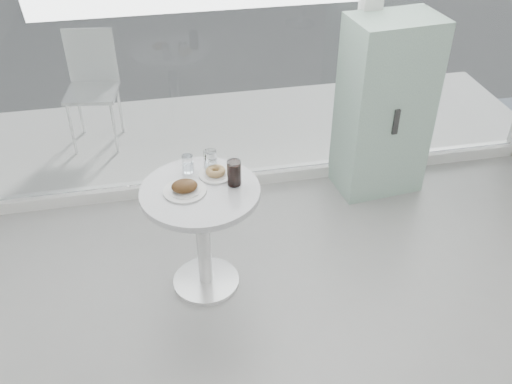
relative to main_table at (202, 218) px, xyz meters
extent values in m
cube|color=white|center=(0.50, 1.10, -0.50)|extent=(5.00, 0.12, 0.10)
cube|color=white|center=(-0.27, 1.10, 0.85)|extent=(3.21, 0.02, 2.60)
cube|color=white|center=(2.17, 1.10, 0.85)|extent=(1.41, 0.02, 2.60)
cylinder|color=white|center=(0.00, 0.00, -0.54)|extent=(0.44, 0.44, 0.03)
cylinder|color=white|center=(0.00, 0.00, -0.18)|extent=(0.09, 0.09, 0.70)
cylinder|color=white|center=(0.00, 0.00, 0.20)|extent=(0.72, 0.72, 0.04)
cube|color=silver|center=(0.50, 1.90, -0.53)|extent=(5.60, 1.60, 0.05)
cube|color=#8BB29E|center=(1.52, 0.88, 0.15)|extent=(0.69, 0.50, 1.41)
cube|color=#333333|center=(1.52, 0.65, 0.15)|extent=(0.04, 0.02, 0.20)
cylinder|color=white|center=(-0.93, 1.78, -0.26)|extent=(0.03, 0.03, 0.48)
cylinder|color=white|center=(-0.57, 1.72, -0.26)|extent=(0.03, 0.03, 0.48)
cylinder|color=white|center=(-0.88, 2.14, -0.26)|extent=(0.03, 0.03, 0.48)
cylinder|color=white|center=(-0.52, 2.08, -0.26)|extent=(0.03, 0.03, 0.48)
cube|color=white|center=(-0.72, 1.93, -0.01)|extent=(0.49, 0.49, 0.03)
cube|color=white|center=(-0.69, 2.13, 0.25)|extent=(0.43, 0.08, 0.48)
cylinder|color=silver|center=(-0.09, -0.01, 0.23)|extent=(0.26, 0.26, 0.01)
cube|color=white|center=(-0.07, -0.02, 0.24)|extent=(0.13, 0.12, 0.00)
ellipsoid|color=#361F0E|center=(-0.09, -0.01, 0.26)|extent=(0.15, 0.13, 0.07)
ellipsoid|color=#361F0E|center=(-0.05, 0.01, 0.25)|extent=(0.08, 0.07, 0.04)
cylinder|color=silver|center=(0.11, 0.13, 0.23)|extent=(0.21, 0.21, 0.01)
torus|color=#A8814D|center=(0.11, 0.13, 0.25)|extent=(0.12, 0.12, 0.04)
cylinder|color=white|center=(-0.05, 0.20, 0.28)|extent=(0.07, 0.07, 0.11)
cylinder|color=white|center=(-0.05, 0.20, 0.25)|extent=(0.06, 0.06, 0.06)
cylinder|color=white|center=(0.09, 0.20, 0.28)|extent=(0.08, 0.08, 0.13)
cylinder|color=white|center=(0.09, 0.20, 0.26)|extent=(0.07, 0.07, 0.07)
cylinder|color=white|center=(0.21, 0.01, 0.30)|extent=(0.08, 0.08, 0.16)
cylinder|color=black|center=(0.21, 0.01, 0.29)|extent=(0.07, 0.07, 0.15)
camera|label=1|loc=(-0.21, -2.75, 2.19)|focal=40.00mm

